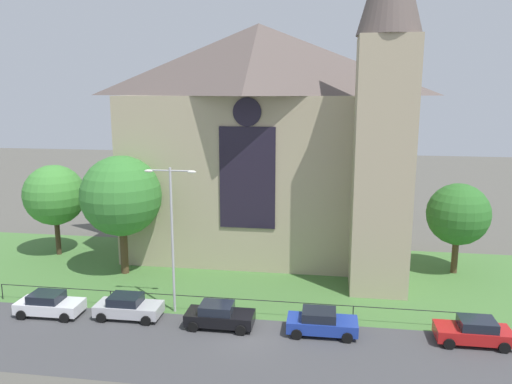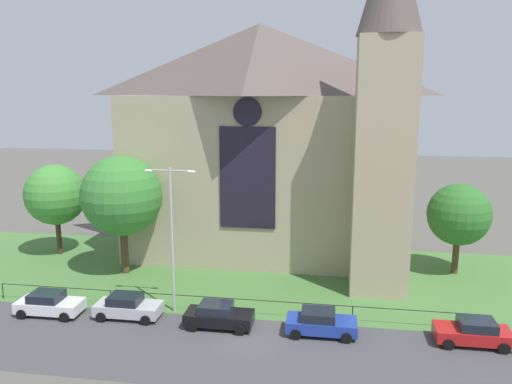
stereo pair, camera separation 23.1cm
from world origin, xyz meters
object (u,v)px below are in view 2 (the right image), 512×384
object	(u,v)px
tree_left_near	(122,196)
parked_car_black	(219,315)
church_building	(267,139)
parked_car_blue	(321,323)
streetlamp_near	(171,224)
tree_right_far	(459,215)
parked_car_red	(473,332)
parked_car_white	(49,304)
tree_left_far	(56,195)
parked_car_silver	(128,306)

from	to	relation	value
tree_left_near	parked_car_black	bearing A→B (deg)	-40.06
church_building	parked_car_black	size ratio (longest dim) A/B	6.18
parked_car_blue	streetlamp_near	bearing A→B (deg)	169.54
tree_right_far	church_building	bearing A→B (deg)	168.89
church_building	streetlamp_near	xyz separation A→B (m)	(-4.33, -13.44, -4.26)
tree_right_far	streetlamp_near	size ratio (longest dim) A/B	0.75
parked_car_red	parked_car_blue	bearing A→B (deg)	0.98
streetlamp_near	parked_car_white	bearing A→B (deg)	-167.50
parked_car_black	parked_car_white	bearing A→B (deg)	-179.60
tree_left_far	parked_car_blue	world-z (taller)	tree_left_far
tree_left_far	parked_car_red	world-z (taller)	tree_left_far
parked_car_white	parked_car_black	xyz separation A→B (m)	(11.32, 0.03, 0.00)
tree_left_near	parked_car_silver	xyz separation A→B (m)	(3.49, -7.67, -5.58)
church_building	parked_car_blue	xyz separation A→B (m)	(5.35, -15.16, -9.53)
tree_right_far	tree_left_near	distance (m)	26.52
parked_car_white	tree_left_far	bearing A→B (deg)	116.36
parked_car_blue	parked_car_silver	bearing A→B (deg)	177.93
parked_car_silver	parked_car_red	distance (m)	21.07
parked_car_white	parked_car_red	size ratio (longest dim) A/B	1.01
tree_right_far	streetlamp_near	world-z (taller)	streetlamp_near
tree_left_near	streetlamp_near	bearing A→B (deg)	-45.77
tree_left_far	parked_car_red	size ratio (longest dim) A/B	1.92
church_building	parked_car_silver	world-z (taller)	church_building
parked_car_blue	tree_left_far	bearing A→B (deg)	153.38
church_building	parked_car_white	distance (m)	21.71
tree_left_far	parked_car_black	bearing A→B (deg)	-33.89
parked_car_white	parked_car_silver	xyz separation A→B (m)	(5.24, 0.40, 0.00)
parked_car_silver	parked_car_blue	world-z (taller)	same
tree_left_near	parked_car_silver	size ratio (longest dim) A/B	2.25
parked_car_white	parked_car_red	bearing A→B (deg)	-0.57
church_building	tree_left_near	bearing A→B (deg)	-145.81
tree_right_far	parked_car_blue	bearing A→B (deg)	-130.52
tree_right_far	parked_car_black	xyz separation A→B (m)	(-16.60, -12.09, -4.08)
tree_left_far	tree_left_near	distance (m)	8.64
tree_left_far	parked_car_white	xyz separation A→B (m)	(6.04, -11.69, -4.66)
tree_left_near	parked_car_white	bearing A→B (deg)	-102.26
parked_car_black	parked_car_blue	xyz separation A→B (m)	(6.27, 0.00, 0.00)
parked_car_white	parked_car_silver	size ratio (longest dim) A/B	1.00
parked_car_blue	parked_car_red	xyz separation A→B (m)	(8.73, 0.16, 0.00)
tree_right_far	parked_car_red	xyz separation A→B (m)	(-1.60, -11.92, -4.08)
tree_left_near	streetlamp_near	xyz separation A→B (m)	(6.15, -6.31, -0.31)
tree_left_near	parked_car_blue	xyz separation A→B (m)	(15.83, -8.04, -5.58)
parked_car_white	parked_car_blue	xyz separation A→B (m)	(17.59, 0.03, 0.00)
streetlamp_near	tree_left_near	bearing A→B (deg)	134.23
parked_car_red	tree_left_near	bearing A→B (deg)	-17.87
tree_left_far	parked_car_white	size ratio (longest dim) A/B	1.91
tree_right_far	parked_car_silver	bearing A→B (deg)	-152.68
tree_right_far	parked_car_white	bearing A→B (deg)	-156.55
tree_left_far	church_building	bearing A→B (deg)	10.85
tree_left_near	parked_car_blue	size ratio (longest dim) A/B	2.25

